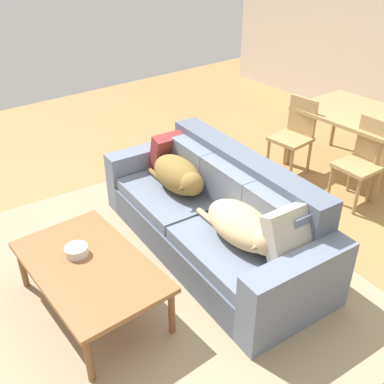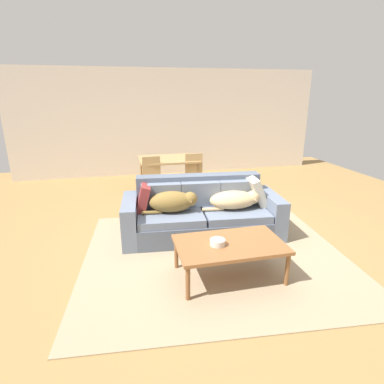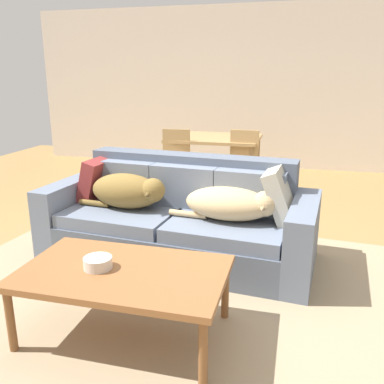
% 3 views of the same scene
% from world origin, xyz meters
% --- Properties ---
extents(ground_plane, '(10.00, 10.00, 0.00)m').
position_xyz_m(ground_plane, '(0.00, 0.00, 0.00)').
color(ground_plane, '#9B7744').
extents(back_partition, '(8.00, 0.12, 2.70)m').
position_xyz_m(back_partition, '(0.00, 4.00, 1.35)').
color(back_partition, beige).
rests_on(back_partition, ground).
extents(area_rug, '(3.72, 3.34, 0.01)m').
position_xyz_m(area_rug, '(-0.22, -0.70, 0.01)').
color(area_rug, tan).
rests_on(area_rug, ground).
extents(couch, '(2.44, 1.17, 0.87)m').
position_xyz_m(couch, '(-0.22, 0.03, 0.33)').
color(couch, '#525C6C').
rests_on(couch, ground).
extents(dog_on_left_cushion, '(0.82, 0.40, 0.31)m').
position_xyz_m(dog_on_left_cushion, '(-0.66, -0.05, 0.59)').
color(dog_on_left_cushion, olive).
rests_on(dog_on_left_cushion, couch).
extents(dog_on_right_cushion, '(0.90, 0.46, 0.27)m').
position_xyz_m(dog_on_right_cushion, '(0.27, -0.12, 0.56)').
color(dog_on_right_cushion, tan).
rests_on(dog_on_right_cushion, couch).
extents(throw_pillow_by_left_arm, '(0.26, 0.42, 0.42)m').
position_xyz_m(throw_pillow_by_left_arm, '(-1.08, 0.16, 0.61)').
color(throw_pillow_by_left_arm, maroon).
rests_on(throw_pillow_by_left_arm, couch).
extents(throw_pillow_by_right_arm, '(0.32, 0.47, 0.47)m').
position_xyz_m(throw_pillow_by_right_arm, '(0.66, 0.00, 0.63)').
color(throw_pillow_by_right_arm, '#B5B09C').
rests_on(throw_pillow_by_right_arm, couch).
extents(coffee_table, '(1.25, 0.75, 0.45)m').
position_xyz_m(coffee_table, '(-0.21, -1.22, 0.40)').
color(coffee_table, '#935D33').
rests_on(coffee_table, ground).
extents(bowl_on_coffee_table, '(0.17, 0.17, 0.07)m').
position_xyz_m(bowl_on_coffee_table, '(-0.37, -1.24, 0.48)').
color(bowl_on_coffee_table, silver).
rests_on(bowl_on_coffee_table, coffee_table).
extents(dining_table, '(1.23, 0.96, 0.75)m').
position_xyz_m(dining_table, '(-0.36, 2.28, 0.68)').
color(dining_table, tan).
rests_on(dining_table, ground).
extents(dining_chair_near_left, '(0.42, 0.42, 0.90)m').
position_xyz_m(dining_chair_near_left, '(-0.77, 1.71, 0.50)').
color(dining_chair_near_left, tan).
rests_on(dining_chair_near_left, ground).
extents(dining_chair_near_right, '(0.42, 0.42, 0.91)m').
position_xyz_m(dining_chair_near_right, '(0.10, 1.76, 0.50)').
color(dining_chair_near_right, tan).
rests_on(dining_chair_near_right, ground).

